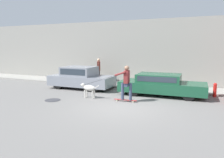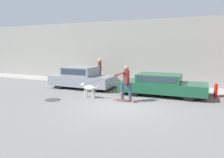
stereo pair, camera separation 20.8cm
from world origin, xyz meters
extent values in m
plane|color=slate|center=(0.00, 0.00, 0.00)|extent=(36.00, 36.00, 0.00)
cube|color=gray|center=(0.00, 6.24, 2.22)|extent=(32.00, 0.30, 4.45)
cube|color=gray|center=(0.00, 5.05, 0.05)|extent=(30.00, 2.04, 0.10)
cylinder|color=black|center=(-2.64, 3.86, 0.32)|extent=(0.65, 0.21, 0.65)
cylinder|color=black|center=(-2.61, 2.31, 0.32)|extent=(0.65, 0.21, 0.65)
cylinder|color=black|center=(-5.14, 3.82, 0.32)|extent=(0.65, 0.21, 0.65)
cylinder|color=black|center=(-5.11, 2.26, 0.32)|extent=(0.65, 0.21, 0.65)
cube|color=gray|center=(-3.87, 3.06, 0.50)|extent=(4.06, 1.87, 0.62)
cube|color=gray|center=(-4.03, 3.06, 1.09)|extent=(1.99, 1.65, 0.56)
cube|color=#28333D|center=(-4.02, 2.25, 1.12)|extent=(1.73, 0.05, 0.36)
cylinder|color=black|center=(2.52, 3.86, 0.34)|extent=(0.68, 0.23, 0.67)
cylinder|color=black|center=(2.58, 2.37, 0.34)|extent=(0.68, 0.23, 0.67)
cylinder|color=black|center=(-0.28, 3.75, 0.34)|extent=(0.68, 0.23, 0.67)
cylinder|color=black|center=(-0.22, 2.26, 0.34)|extent=(0.68, 0.23, 0.67)
cube|color=#194C33|center=(1.15, 3.06, 0.47)|extent=(4.59, 1.91, 0.53)
cube|color=#194C33|center=(0.97, 3.06, 0.95)|extent=(2.32, 1.65, 0.43)
cube|color=#28333D|center=(1.00, 2.27, 0.97)|extent=(1.99, 0.09, 0.27)
cylinder|color=beige|center=(-2.37, 0.91, 0.20)|extent=(0.07, 0.07, 0.40)
cylinder|color=beige|center=(-2.36, 1.06, 0.20)|extent=(0.07, 0.07, 0.40)
cylinder|color=beige|center=(-1.91, 0.87, 0.20)|extent=(0.07, 0.07, 0.40)
cylinder|color=beige|center=(-1.89, 1.03, 0.20)|extent=(0.07, 0.07, 0.40)
ellipsoid|color=beige|center=(-2.13, 0.97, 0.52)|extent=(0.69, 0.34, 0.29)
sphere|color=beige|center=(-2.52, 1.00, 0.65)|extent=(0.18, 0.18, 0.18)
cylinder|color=beige|center=(-2.60, 1.00, 0.63)|extent=(0.11, 0.09, 0.08)
cylinder|color=beige|center=(-1.69, 0.93, 0.60)|extent=(0.27, 0.06, 0.21)
cylinder|color=beige|center=(-0.58, 0.89, 0.04)|extent=(0.07, 0.04, 0.07)
cylinder|color=beige|center=(-0.59, 1.04, 0.04)|extent=(0.07, 0.04, 0.07)
cylinder|color=beige|center=(0.23, 0.95, 0.04)|extent=(0.07, 0.04, 0.07)
cylinder|color=beige|center=(0.21, 1.10, 0.04)|extent=(0.07, 0.04, 0.07)
cube|color=#A82D2D|center=(-0.18, 1.00, 0.08)|extent=(1.13, 0.21, 0.02)
cylinder|color=#38425B|center=(-0.32, 0.99, 0.49)|extent=(0.14, 0.14, 0.82)
cylinder|color=#38425B|center=(0.07, 1.02, 0.49)|extent=(0.14, 0.14, 0.82)
cube|color=#38425B|center=(-0.13, 1.00, 0.82)|extent=(0.19, 0.32, 0.16)
cube|color=maroon|center=(-0.13, 1.00, 1.20)|extent=(0.23, 0.41, 0.60)
sphere|color=brown|center=(-0.13, 1.00, 1.61)|extent=(0.23, 0.23, 0.23)
cylinder|color=maroon|center=(-0.14, 1.24, 1.17)|extent=(0.09, 0.09, 0.57)
cylinder|color=maroon|center=(-0.37, 0.78, 1.36)|extent=(0.57, 0.14, 0.27)
cylinder|color=black|center=(-1.58, 0.90, 0.94)|extent=(1.89, 0.20, 0.66)
cylinder|color=#28282D|center=(-3.79, 5.25, 0.53)|extent=(0.16, 0.16, 0.85)
cylinder|color=#28282D|center=(-3.71, 5.09, 0.53)|extent=(0.16, 0.16, 0.85)
cube|color=brown|center=(-3.75, 5.17, 1.27)|extent=(0.41, 0.51, 0.62)
cylinder|color=brown|center=(-3.88, 5.42, 1.28)|extent=(0.10, 0.10, 0.59)
cylinder|color=brown|center=(-3.62, 4.93, 1.28)|extent=(0.10, 0.10, 0.59)
sphere|color=tan|center=(-3.75, 5.17, 1.68)|extent=(0.21, 0.21, 0.21)
cube|color=black|center=(-3.88, 5.42, 0.83)|extent=(0.23, 0.31, 0.31)
cylinder|color=#38383D|center=(-3.54, -0.21, 0.01)|extent=(0.76, 0.76, 0.01)
cylinder|color=red|center=(3.76, 3.78, 0.31)|extent=(0.17, 0.17, 0.62)
sphere|color=red|center=(3.76, 3.78, 0.66)|extent=(0.18, 0.18, 0.18)
camera|label=1|loc=(3.34, -8.61, 2.60)|focal=35.00mm
camera|label=2|loc=(3.53, -8.53, 2.60)|focal=35.00mm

